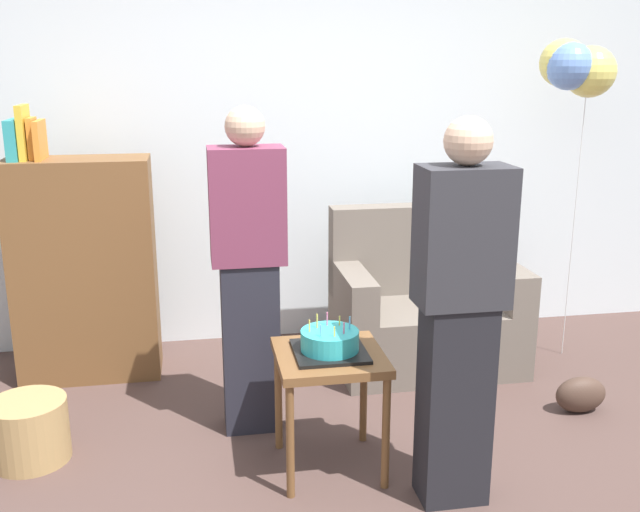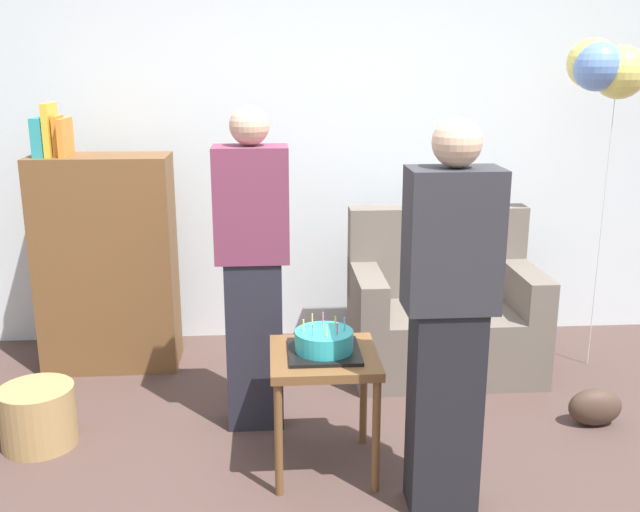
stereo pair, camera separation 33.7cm
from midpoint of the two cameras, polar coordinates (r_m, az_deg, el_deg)
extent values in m
plane|color=#4C3833|center=(3.31, 6.57, -18.62)|extent=(8.00, 8.00, 0.00)
cube|color=silver|center=(4.80, 2.57, 9.37)|extent=(6.00, 0.10, 2.70)
cube|color=#6B6056|center=(4.51, 11.79, -6.43)|extent=(1.10, 0.70, 0.40)
cube|color=#6B6056|center=(4.61, 11.22, 0.36)|extent=(1.10, 0.16, 0.56)
cube|color=#6B6056|center=(4.30, 5.97, -2.73)|extent=(0.16, 0.70, 0.24)
cube|color=#6B6056|center=(4.55, 17.72, -2.36)|extent=(0.16, 0.70, 0.24)
cube|color=brown|center=(4.49, -14.32, -0.62)|extent=(0.80, 0.36, 1.30)
cube|color=teal|center=(4.42, -18.98, 8.85)|extent=(0.06, 0.24, 0.22)
cube|color=gold|center=(4.40, -18.35, 9.38)|extent=(0.04, 0.22, 0.30)
cube|color=orange|center=(4.39, -17.78, 8.97)|extent=(0.03, 0.16, 0.23)
cube|color=orange|center=(4.38, -17.28, 8.90)|extent=(0.03, 0.25, 0.21)
cube|color=brown|center=(3.27, 3.30, -8.01)|extent=(0.48, 0.48, 0.04)
cylinder|color=brown|center=(3.19, -0.15, -14.31)|extent=(0.04, 0.04, 0.53)
cylinder|color=brown|center=(3.24, 7.50, -13.93)|extent=(0.04, 0.04, 0.53)
cylinder|color=brown|center=(3.56, -0.63, -10.99)|extent=(0.04, 0.04, 0.53)
cylinder|color=brown|center=(3.61, 6.17, -10.72)|extent=(0.04, 0.04, 0.53)
cube|color=black|center=(3.26, 3.30, -7.56)|extent=(0.32, 0.32, 0.02)
cylinder|color=#2DB2B7|center=(3.24, 3.32, -6.69)|extent=(0.26, 0.26, 0.09)
cylinder|color=#66B2E5|center=(3.23, 4.93, -5.37)|extent=(0.01, 0.01, 0.06)
cylinder|color=#F2CC4C|center=(3.28, 4.18, -5.19)|extent=(0.01, 0.01, 0.05)
cylinder|color=#EA668C|center=(3.28, 3.19, -5.01)|extent=(0.01, 0.01, 0.06)
cylinder|color=#F2CC4C|center=(3.25, 2.37, -5.15)|extent=(0.01, 0.01, 0.06)
cylinder|color=#F2CC4C|center=(3.21, 1.71, -5.51)|extent=(0.01, 0.01, 0.06)
cylinder|color=#66B2E5|center=(3.15, 2.53, -5.92)|extent=(0.01, 0.01, 0.05)
cylinder|color=#F2CC4C|center=(3.15, 3.62, -6.04)|extent=(0.01, 0.01, 0.05)
cylinder|color=#EA668C|center=(3.18, 4.41, -5.78)|extent=(0.01, 0.01, 0.05)
cube|color=#23232D|center=(3.71, -2.54, -6.92)|extent=(0.28, 0.20, 0.88)
cube|color=#75334C|center=(3.50, -2.68, 4.06)|extent=(0.36, 0.22, 0.56)
sphere|color=#D1A889|center=(3.45, -2.75, 10.18)|extent=(0.19, 0.19, 0.19)
cube|color=black|center=(3.12, 12.84, -11.74)|extent=(0.28, 0.20, 0.88)
cube|color=#2D2D33|center=(2.88, 13.67, 1.18)|extent=(0.36, 0.22, 0.56)
sphere|color=#D1A889|center=(2.81, 14.15, 8.62)|extent=(0.19, 0.19, 0.19)
cylinder|color=#A88451|center=(3.82, -18.88, -11.87)|extent=(0.36, 0.36, 0.30)
ellipsoid|color=#473328|center=(4.14, 23.03, -10.91)|extent=(0.28, 0.14, 0.20)
cylinder|color=silver|center=(4.67, 23.20, 2.23)|extent=(0.00, 0.00, 1.78)
sphere|color=#E5D666|center=(4.59, 24.51, 12.99)|extent=(0.30, 0.30, 0.30)
sphere|color=#668ED6|center=(4.52, 23.03, 13.53)|extent=(0.28, 0.28, 0.28)
sphere|color=#E5D666|center=(4.57, 22.79, 13.97)|extent=(0.25, 0.25, 0.25)
sphere|color=#E5D666|center=(4.56, 22.63, 13.80)|extent=(0.28, 0.28, 0.28)
camera|label=1|loc=(0.17, -87.14, 0.78)|focal=40.78mm
camera|label=2|loc=(0.17, 92.86, -0.78)|focal=40.78mm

